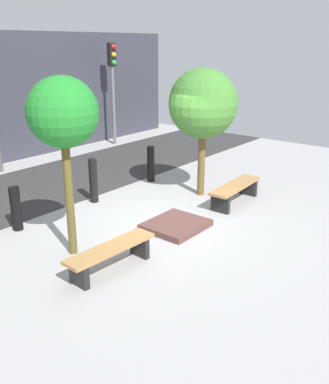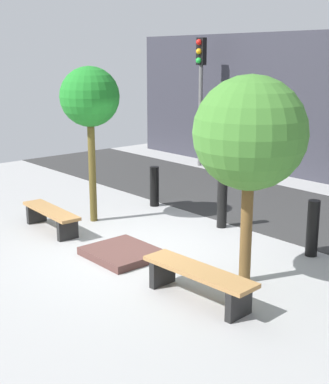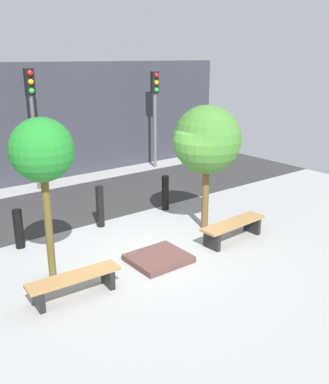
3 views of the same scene
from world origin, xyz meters
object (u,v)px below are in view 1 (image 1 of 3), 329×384
bollard_far_left (16,209)px  bollard_left (93,181)px  bench_left (111,253)px  traffic_light_mid_east (113,75)px  bollard_center (151,164)px  planter_bed (176,225)px  bench_right (235,190)px  tree_behind_right_bench (203,104)px  tree_behind_left_bench (63,115)px

bollard_far_left → bollard_left: bearing=0.0°
bench_left → traffic_light_mid_east: traffic_light_mid_east is taller
traffic_light_mid_east → bollard_left: bearing=-139.4°
bench_left → bollard_center: bearing=35.8°
bollard_left → bollard_center: size_ratio=1.09×
bench_left → planter_bed: (2.01, 0.20, -0.24)m
bench_right → tree_behind_right_bench: (0.00, 0.97, 1.88)m
bench_right → bollard_left: size_ratio=1.71×
bollard_left → traffic_light_mid_east: bearing=40.6°
bench_right → traffic_light_mid_east: size_ratio=0.50×
tree_behind_right_bench → bollard_far_left: 4.72m
bench_left → bench_right: bearing=2.9°
bench_right → planter_bed: bearing=171.4°
tree_behind_left_bench → tree_behind_right_bench: 4.02m
tree_behind_left_bench → bollard_left: bearing=39.5°
bench_left → bollard_left: (2.01, 2.63, 0.22)m
bench_left → bollard_left: bollard_left is taller
bench_right → bollard_far_left: bearing=144.2°
planter_bed → bollard_center: (2.05, 2.43, 0.42)m
bench_left → bollard_left: bearing=55.5°
bench_left → bench_right: (4.02, 0.00, 0.02)m
planter_bed → bollard_center: size_ratio=1.22×
bollard_far_left → traffic_light_mid_east: bearing=30.7°
bench_left → tree_behind_right_bench: bearing=16.5°
bench_left → tree_behind_right_bench: tree_behind_right_bench is taller
tree_behind_right_bench → bollard_far_left: bearing=157.8°
bench_left → bench_right: size_ratio=0.94×
bench_right → bollard_left: (-2.01, 2.63, 0.20)m
bench_right → traffic_light_mid_east: (2.64, 6.61, 2.13)m
bollard_far_left → bollard_left: (2.05, 0.00, 0.08)m
planter_bed → tree_behind_left_bench: size_ratio=0.38×
tree_behind_left_bench → bollard_far_left: (-0.04, 1.66, -2.02)m
bench_right → bollard_far_left: size_ratio=2.00×
bench_left → traffic_light_mid_east: bearing=47.7°
bollard_left → bollard_center: (2.05, 0.00, -0.04)m
traffic_light_mid_east → bench_left: bearing=-135.2°
bollard_left → traffic_light_mid_east: size_ratio=0.29×
bollard_left → tree_behind_left_bench: bearing=-140.5°
tree_behind_right_bench → traffic_light_mid_east: bearing=64.9°
bench_left → planter_bed: size_ratio=1.44×
bench_left → bench_right: 4.02m
bollard_center → bollard_far_left: bearing=180.0°
bollard_center → tree_behind_left_bench: bearing=-157.8°
bench_right → planter_bed: (-2.01, 0.20, -0.26)m
tree_behind_left_bench → bollard_center: tree_behind_left_bench is taller
planter_bed → bollard_left: size_ratio=1.12×
bollard_far_left → traffic_light_mid_east: (6.70, 3.98, 2.01)m
planter_bed → bench_right: bearing=-5.7°
planter_bed → tree_behind_right_bench: 3.04m
planter_bed → bollard_left: (0.00, 2.43, 0.46)m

